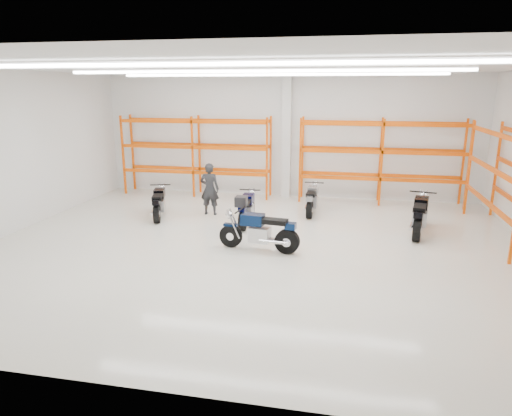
% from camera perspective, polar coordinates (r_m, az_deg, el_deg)
% --- Properties ---
extents(ground, '(14.00, 14.00, 0.00)m').
position_cam_1_polar(ground, '(11.89, -0.12, -4.85)').
color(ground, silver).
rests_on(ground, ground).
extents(room_shell, '(14.02, 12.02, 4.51)m').
position_cam_1_polar(room_shell, '(11.25, -0.10, 11.15)').
color(room_shell, white).
rests_on(room_shell, ground).
extents(motorcycle_main, '(2.11, 0.71, 1.04)m').
position_cam_1_polar(motorcycle_main, '(11.46, 0.78, -3.05)').
color(motorcycle_main, black).
rests_on(motorcycle_main, ground).
extents(motorcycle_back_a, '(0.80, 1.93, 0.97)m').
position_cam_1_polar(motorcycle_back_a, '(14.73, -12.04, 0.52)').
color(motorcycle_back_a, black).
rests_on(motorcycle_back_a, ground).
extents(motorcycle_back_b, '(0.65, 2.05, 1.05)m').
position_cam_1_polar(motorcycle_back_b, '(13.57, -1.26, -0.13)').
color(motorcycle_back_b, black).
rests_on(motorcycle_back_b, ground).
extents(motorcycle_back_c, '(0.64, 1.93, 0.95)m').
position_cam_1_polar(motorcycle_back_c, '(14.98, 6.99, 0.94)').
color(motorcycle_back_c, black).
rests_on(motorcycle_back_c, ground).
extents(motorcycle_back_d, '(0.87, 2.22, 1.10)m').
position_cam_1_polar(motorcycle_back_d, '(13.55, 19.77, -0.99)').
color(motorcycle_back_d, black).
rests_on(motorcycle_back_d, ground).
extents(standing_man, '(0.62, 0.41, 1.69)m').
position_cam_1_polar(standing_man, '(14.77, -5.81, 2.38)').
color(standing_man, black).
rests_on(standing_man, ground).
extents(structural_column, '(0.32, 0.32, 4.50)m').
position_cam_1_polar(structural_column, '(17.03, 3.84, 8.85)').
color(structural_column, white).
rests_on(structural_column, ground).
extents(pallet_racking_back_left, '(5.67, 0.87, 3.00)m').
position_cam_1_polar(pallet_racking_back_left, '(17.53, -7.52, 7.40)').
color(pallet_racking_back_left, '#EC550E').
rests_on(pallet_racking_back_left, ground).
extents(pallet_racking_back_right, '(5.67, 0.87, 3.00)m').
position_cam_1_polar(pallet_racking_back_right, '(16.64, 15.40, 6.61)').
color(pallet_racking_back_right, '#EC550E').
rests_on(pallet_racking_back_right, ground).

